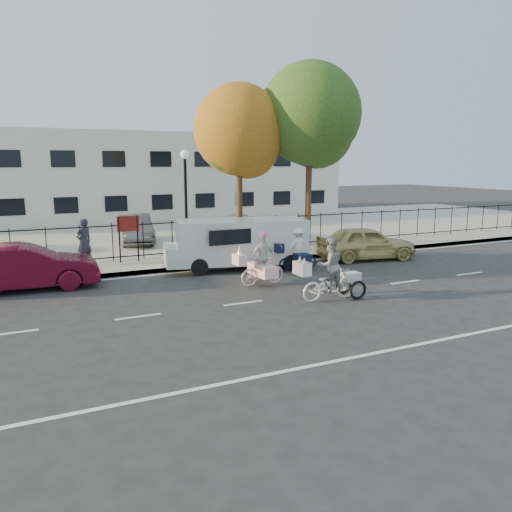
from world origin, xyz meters
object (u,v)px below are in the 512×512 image
unicorn_bike (262,265)px  lot_car_d (238,227)px  gold_sedan (366,243)px  zebra_trike (330,276)px  bull_bike (297,253)px  pedestrian (84,242)px  lamppost (185,184)px  red_sedan (25,267)px  white_van (239,242)px  lot_car_c (135,229)px

unicorn_bike → lot_car_d: (2.60, 8.06, 0.18)m
unicorn_bike → gold_sedan: bearing=-72.1°
lot_car_d → zebra_trike: bearing=-77.6°
zebra_trike → gold_sedan: 6.65m
bull_bike → pedestrian: bearing=64.5°
bull_bike → lamppost: bearing=42.3°
lamppost → unicorn_bike: (0.92, -5.12, -2.44)m
gold_sedan → lot_car_d: 6.74m
lamppost → bull_bike: size_ratio=2.47×
bull_bike → zebra_trike: bearing=164.6°
bull_bike → red_sedan: bearing=84.2°
zebra_trike → pedestrian: bearing=38.3°
lamppost → unicorn_bike: lamppost is taller
unicorn_bike → white_van: bearing=-9.7°
bull_bike → lot_car_c: bearing=28.8°
lot_car_d → white_van: bearing=-91.9°
bull_bike → gold_sedan: size_ratio=0.43×
bull_bike → white_van: 2.24m
zebra_trike → red_sedan: (-8.02, 5.08, 0.02)m
lot_car_d → red_sedan: bearing=-129.7°
gold_sedan → pedestrian: (-10.78, 2.96, 0.34)m
gold_sedan → lot_car_d: (-3.24, 5.90, 0.14)m
pedestrian → lot_car_c: pedestrian is taller
unicorn_bike → lot_car_c: size_ratio=0.43×
lamppost → lot_car_d: (3.52, 2.95, -2.27)m
zebra_trike → white_van: white_van is taller
zebra_trike → bull_bike: zebra_trike is taller
gold_sedan → lot_car_c: 10.94m
pedestrian → lot_car_d: size_ratio=0.44×
zebra_trike → white_van: (-0.67, 5.12, 0.32)m
unicorn_bike → zebra_trike: bearing=-159.4°
lot_car_c → lot_car_d: size_ratio=1.02×
white_van → lot_car_c: bearing=120.8°
bull_bike → red_sedan: bull_bike is taller
zebra_trike → pedestrian: pedestrian is taller
unicorn_bike → lot_car_c: 9.93m
lamppost → zebra_trike: (1.94, -7.53, -2.40)m
lamppost → white_van: lamppost is taller
gold_sedan → lot_car_d: lot_car_d is taller
gold_sedan → lamppost: bearing=77.3°
pedestrian → lot_car_d: bearing=170.6°
unicorn_bike → white_van: size_ratio=0.32×
white_van → pedestrian: 5.80m
bull_bike → white_van: bearing=58.8°
red_sedan → gold_sedan: 12.86m
lot_car_c → lot_car_d: (4.66, -1.65, 0.01)m
lot_car_d → gold_sedan: bearing=-40.3°
unicorn_bike → pedestrian: size_ratio=1.02×
unicorn_bike → bull_bike: unicorn_bike is taller
white_van → red_sedan: size_ratio=1.26×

